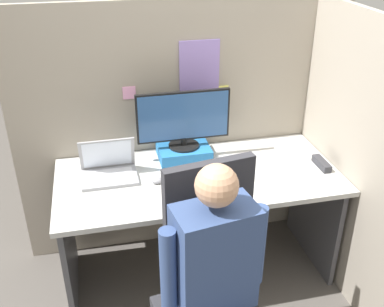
{
  "coord_description": "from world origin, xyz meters",
  "views": [
    {
      "loc": [
        -0.54,
        -1.81,
        2.09
      ],
      "look_at": [
        -0.08,
        0.19,
        0.99
      ],
      "focal_mm": 42.0,
      "sensor_mm": 36.0,
      "label": 1
    }
  ],
  "objects_px": {
    "paper_box": "(184,152)",
    "office_chair": "(210,283)",
    "stapler": "(322,164)",
    "carrot_toy": "(231,196)",
    "monitor": "(183,119)",
    "laptop": "(109,170)",
    "person": "(215,282)"
  },
  "relations": [
    {
      "from": "paper_box",
      "to": "person",
      "type": "relative_size",
      "value": 0.25
    },
    {
      "from": "stapler",
      "to": "carrot_toy",
      "type": "height_order",
      "value": "stapler"
    },
    {
      "from": "paper_box",
      "to": "person",
      "type": "distance_m",
      "value": 1.08
    },
    {
      "from": "paper_box",
      "to": "stapler",
      "type": "height_order",
      "value": "paper_box"
    },
    {
      "from": "monitor",
      "to": "laptop",
      "type": "height_order",
      "value": "monitor"
    },
    {
      "from": "stapler",
      "to": "person",
      "type": "xyz_separation_m",
      "value": [
        -0.88,
        -0.78,
        -0.03
      ]
    },
    {
      "from": "monitor",
      "to": "stapler",
      "type": "height_order",
      "value": "monitor"
    },
    {
      "from": "monitor",
      "to": "person",
      "type": "height_order",
      "value": "person"
    },
    {
      "from": "stapler",
      "to": "office_chair",
      "type": "bearing_deg",
      "value": -144.37
    },
    {
      "from": "person",
      "to": "laptop",
      "type": "bearing_deg",
      "value": 111.91
    },
    {
      "from": "office_chair",
      "to": "monitor",
      "type": "bearing_deg",
      "value": 85.87
    },
    {
      "from": "paper_box",
      "to": "laptop",
      "type": "bearing_deg",
      "value": -163.98
    },
    {
      "from": "paper_box",
      "to": "carrot_toy",
      "type": "height_order",
      "value": "paper_box"
    },
    {
      "from": "monitor",
      "to": "carrot_toy",
      "type": "bearing_deg",
      "value": -74.26
    },
    {
      "from": "office_chair",
      "to": "person",
      "type": "distance_m",
      "value": 0.24
    },
    {
      "from": "stapler",
      "to": "carrot_toy",
      "type": "xyz_separation_m",
      "value": [
        -0.64,
        -0.22,
        -0.0
      ]
    },
    {
      "from": "stapler",
      "to": "office_chair",
      "type": "height_order",
      "value": "office_chair"
    },
    {
      "from": "monitor",
      "to": "carrot_toy",
      "type": "relative_size",
      "value": 3.94
    },
    {
      "from": "laptop",
      "to": "office_chair",
      "type": "xyz_separation_m",
      "value": [
        0.4,
        -0.77,
        -0.23
      ]
    },
    {
      "from": "stapler",
      "to": "office_chair",
      "type": "relative_size",
      "value": 0.15
    },
    {
      "from": "person",
      "to": "carrot_toy",
      "type": "bearing_deg",
      "value": 66.84
    },
    {
      "from": "paper_box",
      "to": "monitor",
      "type": "height_order",
      "value": "monitor"
    },
    {
      "from": "carrot_toy",
      "to": "office_chair",
      "type": "height_order",
      "value": "office_chair"
    },
    {
      "from": "laptop",
      "to": "monitor",
      "type": "bearing_deg",
      "value": 16.34
    },
    {
      "from": "paper_box",
      "to": "carrot_toy",
      "type": "relative_size",
      "value": 2.19
    },
    {
      "from": "stapler",
      "to": "office_chair",
      "type": "xyz_separation_m",
      "value": [
        -0.85,
        -0.61,
        -0.2
      ]
    },
    {
      "from": "paper_box",
      "to": "office_chair",
      "type": "xyz_separation_m",
      "value": [
        -0.07,
        -0.91,
        -0.22
      ]
    },
    {
      "from": "carrot_toy",
      "to": "monitor",
      "type": "bearing_deg",
      "value": 105.74
    },
    {
      "from": "stapler",
      "to": "carrot_toy",
      "type": "bearing_deg",
      "value": -161.25
    },
    {
      "from": "stapler",
      "to": "laptop",
      "type": "bearing_deg",
      "value": 172.55
    },
    {
      "from": "laptop",
      "to": "office_chair",
      "type": "height_order",
      "value": "office_chair"
    },
    {
      "from": "person",
      "to": "office_chair",
      "type": "bearing_deg",
      "value": 80.84
    }
  ]
}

